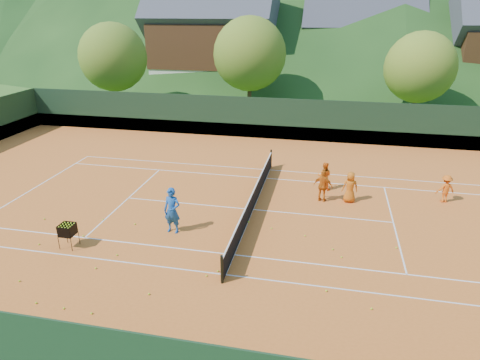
% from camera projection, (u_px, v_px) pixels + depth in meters
% --- Properties ---
extents(ground, '(400.00, 400.00, 0.00)m').
position_uv_depth(ground, '(253.00, 210.00, 20.38)').
color(ground, '#2E561B').
rests_on(ground, ground).
extents(clay_court, '(40.00, 24.00, 0.02)m').
position_uv_depth(clay_court, '(253.00, 210.00, 20.37)').
color(clay_court, '#C85F20').
rests_on(clay_court, ground).
extents(coach, '(0.78, 0.55, 2.01)m').
position_uv_depth(coach, '(172.00, 211.00, 17.98)').
color(coach, '#174D9A').
rests_on(coach, clay_court).
extents(student_a, '(0.78, 0.64, 1.49)m').
position_uv_depth(student_a, '(324.00, 176.00, 22.38)').
color(student_a, orange).
rests_on(student_a, clay_court).
extents(student_b, '(1.02, 0.61, 1.62)m').
position_uv_depth(student_b, '(323.00, 186.00, 20.97)').
color(student_b, '#D26412').
rests_on(student_b, clay_court).
extents(student_c, '(0.81, 0.58, 1.55)m').
position_uv_depth(student_c, '(350.00, 187.00, 20.91)').
color(student_c, '#CA5F11').
rests_on(student_c, clay_court).
extents(student_d, '(1.02, 0.76, 1.40)m').
position_uv_depth(student_d, '(446.00, 189.00, 20.93)').
color(student_d, orange).
rests_on(student_d, clay_court).
extents(tennis_ball_0, '(0.07, 0.07, 0.07)m').
position_uv_depth(tennis_ball_0, '(91.00, 313.00, 13.40)').
color(tennis_ball_0, '#BAEB27').
rests_on(tennis_ball_0, clay_court).
extents(tennis_ball_1, '(0.07, 0.07, 0.07)m').
position_uv_depth(tennis_ball_1, '(135.00, 224.00, 18.93)').
color(tennis_ball_1, '#BAEB27').
rests_on(tennis_ball_1, clay_court).
extents(tennis_ball_2, '(0.07, 0.07, 0.07)m').
position_uv_depth(tennis_ball_2, '(244.00, 227.00, 18.65)').
color(tennis_ball_2, '#BAEB27').
rests_on(tennis_ball_2, clay_court).
extents(tennis_ball_3, '(0.07, 0.07, 0.07)m').
position_uv_depth(tennis_ball_3, '(83.00, 236.00, 17.95)').
color(tennis_ball_3, '#BAEB27').
rests_on(tennis_ball_3, clay_court).
extents(tennis_ball_5, '(0.07, 0.07, 0.07)m').
position_uv_depth(tennis_ball_5, '(206.00, 276.00, 15.28)').
color(tennis_ball_5, '#BAEB27').
rests_on(tennis_ball_5, clay_court).
extents(tennis_ball_6, '(0.07, 0.07, 0.07)m').
position_uv_depth(tennis_ball_6, '(19.00, 281.00, 14.99)').
color(tennis_ball_6, '#BAEB27').
rests_on(tennis_ball_6, clay_court).
extents(tennis_ball_7, '(0.07, 0.07, 0.07)m').
position_uv_depth(tennis_ball_7, '(44.00, 219.00, 19.39)').
color(tennis_ball_7, '#BAEB27').
rests_on(tennis_ball_7, clay_court).
extents(tennis_ball_8, '(0.07, 0.07, 0.07)m').
position_uv_depth(tennis_ball_8, '(36.00, 303.00, 13.87)').
color(tennis_ball_8, '#BAEB27').
rests_on(tennis_ball_8, clay_court).
extents(tennis_ball_9, '(0.07, 0.07, 0.07)m').
position_uv_depth(tennis_ball_9, '(122.00, 330.00, 12.70)').
color(tennis_ball_9, '#BAEB27').
rests_on(tennis_ball_9, clay_court).
extents(tennis_ball_10, '(0.07, 0.07, 0.07)m').
position_uv_depth(tennis_ball_10, '(326.00, 291.00, 14.47)').
color(tennis_ball_10, '#BAEB27').
rests_on(tennis_ball_10, clay_court).
extents(tennis_ball_11, '(0.07, 0.07, 0.07)m').
position_uv_depth(tennis_ball_11, '(117.00, 255.00, 16.56)').
color(tennis_ball_11, '#BAEB27').
rests_on(tennis_ball_11, clay_court).
extents(tennis_ball_12, '(0.07, 0.07, 0.07)m').
position_uv_depth(tennis_ball_12, '(396.00, 248.00, 17.06)').
color(tennis_ball_12, '#BAEB27').
rests_on(tennis_ball_12, clay_court).
extents(tennis_ball_13, '(0.07, 0.07, 0.07)m').
position_uv_depth(tennis_ball_13, '(36.00, 323.00, 12.99)').
color(tennis_ball_13, '#BAEB27').
rests_on(tennis_ball_13, clay_court).
extents(tennis_ball_14, '(0.07, 0.07, 0.07)m').
position_uv_depth(tennis_ball_14, '(64.00, 308.00, 13.62)').
color(tennis_ball_14, '#BAEB27').
rests_on(tennis_ball_14, clay_court).
extents(tennis_ball_15, '(0.07, 0.07, 0.07)m').
position_uv_depth(tennis_ball_15, '(305.00, 236.00, 17.96)').
color(tennis_ball_15, '#BAEB27').
rests_on(tennis_ball_15, clay_court).
extents(tennis_ball_16, '(0.07, 0.07, 0.07)m').
position_uv_depth(tennis_ball_16, '(342.00, 257.00, 16.41)').
color(tennis_ball_16, '#BAEB27').
rests_on(tennis_ball_16, clay_court).
extents(tennis_ball_17, '(0.07, 0.07, 0.07)m').
position_uv_depth(tennis_ball_17, '(218.00, 271.00, 15.55)').
color(tennis_ball_17, '#BAEB27').
rests_on(tennis_ball_17, clay_court).
extents(tennis_ball_18, '(0.07, 0.07, 0.07)m').
position_uv_depth(tennis_ball_18, '(372.00, 309.00, 13.60)').
color(tennis_ball_18, '#BAEB27').
rests_on(tennis_ball_18, clay_court).
extents(tennis_ball_19, '(0.07, 0.07, 0.07)m').
position_uv_depth(tennis_ball_19, '(149.00, 294.00, 14.30)').
color(tennis_ball_19, '#BAEB27').
rests_on(tennis_ball_19, clay_court).
extents(tennis_ball_20, '(0.07, 0.07, 0.07)m').
position_uv_depth(tennis_ball_20, '(248.00, 222.00, 19.12)').
color(tennis_ball_20, '#BAEB27').
rests_on(tennis_ball_20, clay_court).
extents(tennis_ball_21, '(0.07, 0.07, 0.07)m').
position_uv_depth(tennis_ball_21, '(66.00, 323.00, 12.99)').
color(tennis_ball_21, '#BAEB27').
rests_on(tennis_ball_21, clay_court).
extents(tennis_ball_22, '(0.07, 0.07, 0.07)m').
position_uv_depth(tennis_ball_22, '(39.00, 244.00, 17.30)').
color(tennis_ball_22, '#BAEB27').
rests_on(tennis_ball_22, clay_court).
extents(tennis_ball_23, '(0.07, 0.07, 0.07)m').
position_uv_depth(tennis_ball_23, '(103.00, 220.00, 19.33)').
color(tennis_ball_23, '#BAEB27').
rests_on(tennis_ball_23, clay_court).
extents(tennis_ball_24, '(0.07, 0.07, 0.07)m').
position_uv_depth(tennis_ball_24, '(96.00, 268.00, 15.72)').
color(tennis_ball_24, '#BAEB27').
rests_on(tennis_ball_24, clay_court).
extents(tennis_ball_25, '(0.07, 0.07, 0.07)m').
position_uv_depth(tennis_ball_25, '(233.00, 239.00, 17.70)').
color(tennis_ball_25, '#BAEB27').
rests_on(tennis_ball_25, clay_court).
extents(tennis_ball_26, '(0.07, 0.07, 0.07)m').
position_uv_depth(tennis_ball_26, '(272.00, 228.00, 18.55)').
color(tennis_ball_26, '#BAEB27').
rests_on(tennis_ball_26, clay_court).
extents(tennis_ball_27, '(0.07, 0.07, 0.07)m').
position_uv_depth(tennis_ball_27, '(333.00, 249.00, 16.95)').
color(tennis_ball_27, '#BAEB27').
rests_on(tennis_ball_27, clay_court).
extents(court_lines, '(23.83, 11.03, 0.00)m').
position_uv_depth(court_lines, '(253.00, 209.00, 20.37)').
color(court_lines, white).
rests_on(court_lines, clay_court).
extents(tennis_net, '(0.10, 12.07, 1.10)m').
position_uv_depth(tennis_net, '(253.00, 200.00, 20.18)').
color(tennis_net, black).
rests_on(tennis_net, clay_court).
extents(perimeter_fence, '(40.40, 24.24, 3.00)m').
position_uv_depth(perimeter_fence, '(253.00, 185.00, 19.90)').
color(perimeter_fence, black).
rests_on(perimeter_fence, clay_court).
extents(ball_hopper, '(0.57, 0.57, 1.00)m').
position_uv_depth(ball_hopper, '(67.00, 230.00, 16.93)').
color(ball_hopper, black).
rests_on(ball_hopper, clay_court).
extents(chalet_left, '(13.80, 9.93, 12.92)m').
position_uv_depth(chalet_left, '(213.00, 40.00, 47.40)').
color(chalet_left, beige).
rests_on(chalet_left, ground).
extents(chalet_mid, '(12.65, 8.82, 11.45)m').
position_uv_depth(chalet_mid, '(360.00, 46.00, 48.20)').
color(chalet_mid, beige).
rests_on(chalet_mid, ground).
extents(tree_a, '(6.00, 6.00, 7.88)m').
position_uv_depth(tree_a, '(113.00, 57.00, 37.96)').
color(tree_a, '#3D2818').
rests_on(tree_a, ground).
extents(tree_b, '(6.40, 6.40, 8.40)m').
position_uv_depth(tree_b, '(250.00, 54.00, 37.34)').
color(tree_b, '#402819').
rests_on(tree_b, ground).
extents(tree_c, '(5.60, 5.60, 7.35)m').
position_uv_depth(tree_c, '(420.00, 67.00, 33.99)').
color(tree_c, '#3E2618').
rests_on(tree_c, ground).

